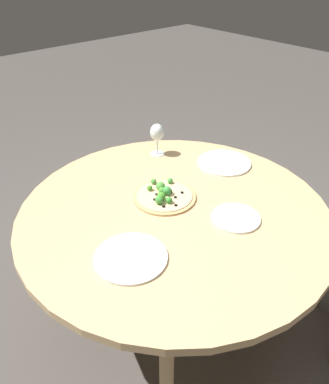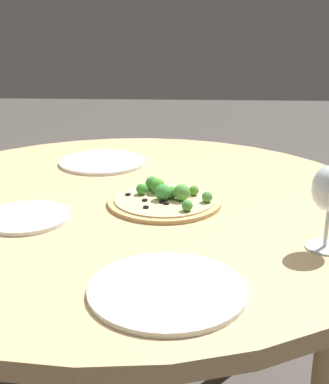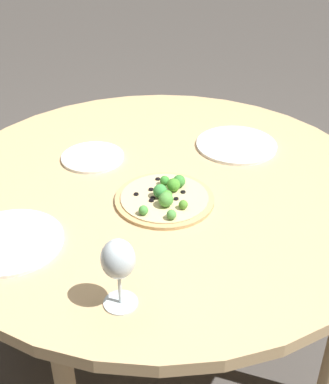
{
  "view_description": "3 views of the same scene",
  "coord_description": "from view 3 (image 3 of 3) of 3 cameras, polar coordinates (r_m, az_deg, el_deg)",
  "views": [
    {
      "loc": [
        0.94,
        -0.89,
        1.69
      ],
      "look_at": [
        -0.09,
        0.03,
        0.76
      ],
      "focal_mm": 35.0,
      "sensor_mm": 36.0,
      "label": 1
    },
    {
      "loc": [
        -0.15,
        1.27,
        1.19
      ],
      "look_at": [
        -0.09,
        0.03,
        0.76
      ],
      "focal_mm": 50.0,
      "sensor_mm": 36.0,
      "label": 2
    },
    {
      "loc": [
        -1.25,
        0.51,
        1.58
      ],
      "look_at": [
        -0.09,
        0.03,
        0.76
      ],
      "focal_mm": 50.0,
      "sensor_mm": 36.0,
      "label": 3
    }
  ],
  "objects": [
    {
      "name": "ground_plane",
      "position": [
        2.08,
        -0.36,
        -16.29
      ],
      "size": [
        12.0,
        12.0,
        0.0
      ],
      "primitive_type": "plane",
      "color": "#4C4742"
    },
    {
      "name": "wine_glass",
      "position": [
        1.13,
        -4.97,
        -7.37
      ],
      "size": [
        0.08,
        0.08,
        0.17
      ],
      "color": "silver",
      "rests_on": "dining_table"
    },
    {
      "name": "plate_near",
      "position": [
        1.81,
        7.68,
        5.01
      ],
      "size": [
        0.27,
        0.27,
        0.01
      ],
      "color": "white",
      "rests_on": "dining_table"
    },
    {
      "name": "plate_far",
      "position": [
        1.42,
        -16.18,
        -5.1
      ],
      "size": [
        0.27,
        0.27,
        0.01
      ],
      "color": "white",
      "rests_on": "dining_table"
    },
    {
      "name": "pizza",
      "position": [
        1.51,
        0.09,
        -0.57
      ],
      "size": [
        0.28,
        0.28,
        0.06
      ],
      "color": "tan",
      "rests_on": "dining_table"
    },
    {
      "name": "plate_side",
      "position": [
        1.74,
        -7.66,
        3.69
      ],
      "size": [
        0.2,
        0.2,
        0.01
      ],
      "color": "white",
      "rests_on": "dining_table"
    },
    {
      "name": "dining_table",
      "position": [
        1.63,
        -0.44,
        -0.62
      ],
      "size": [
        1.34,
        1.34,
        0.73
      ],
      "color": "tan",
      "rests_on": "ground_plane"
    }
  ]
}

